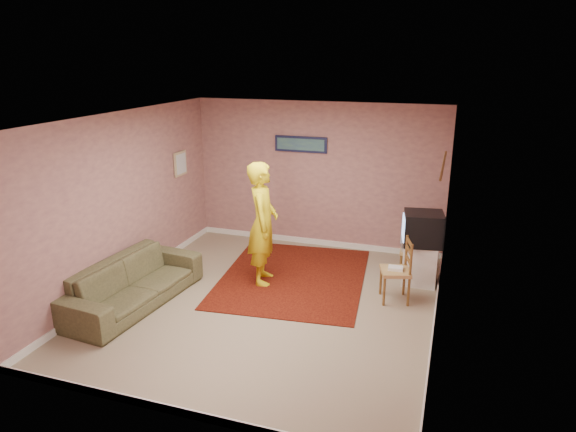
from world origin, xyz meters
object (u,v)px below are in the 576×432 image
(tv_cabinet, at_px, (420,264))
(chair_a, at_px, (413,245))
(sofa, at_px, (133,283))
(chair_b, at_px, (396,264))
(person, at_px, (263,224))
(crt_tv, at_px, (423,229))

(tv_cabinet, xyz_separation_m, chair_a, (-0.14, 0.24, 0.20))
(tv_cabinet, relative_size, sofa, 0.29)
(tv_cabinet, xyz_separation_m, chair_b, (-0.30, -0.71, 0.24))
(tv_cabinet, height_order, person, person)
(tv_cabinet, distance_m, chair_a, 0.34)
(tv_cabinet, bearing_deg, chair_a, 120.51)
(chair_b, height_order, person, person)
(sofa, bearing_deg, tv_cabinet, -56.81)
(chair_a, distance_m, person, 2.38)
(crt_tv, relative_size, chair_b, 1.27)
(chair_b, relative_size, person, 0.27)
(chair_a, bearing_deg, sofa, -150.83)
(crt_tv, relative_size, person, 0.34)
(crt_tv, bearing_deg, sofa, -161.17)
(chair_b, relative_size, sofa, 0.23)
(chair_b, height_order, sofa, chair_b)
(chair_a, bearing_deg, chair_b, -101.46)
(chair_b, bearing_deg, person, -106.53)
(tv_cabinet, xyz_separation_m, crt_tv, (-0.01, -0.00, 0.56))
(tv_cabinet, distance_m, crt_tv, 0.56)
(crt_tv, xyz_separation_m, person, (-2.29, -0.69, 0.06))
(tv_cabinet, height_order, crt_tv, crt_tv)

